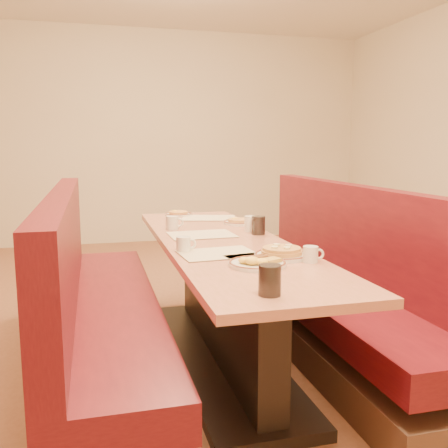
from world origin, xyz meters
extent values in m
plane|color=#9E6647|center=(0.00, 0.00, 0.00)|extent=(8.00, 8.00, 0.00)
cube|color=beige|center=(0.00, 4.00, 1.40)|extent=(6.00, 0.04, 2.80)
cube|color=black|center=(0.00, 0.00, 0.03)|extent=(0.55, 1.88, 0.06)
cube|color=black|center=(0.00, 0.00, 0.35)|extent=(0.15, 1.75, 0.71)
cube|color=#CD725F|center=(0.00, 0.00, 0.73)|extent=(0.70, 2.50, 0.04)
cube|color=#4C3326|center=(-0.68, 0.00, 0.10)|extent=(0.55, 2.50, 0.20)
cube|color=#601016|center=(-0.68, 0.00, 0.37)|extent=(0.55, 2.50, 0.16)
cube|color=#601016|center=(-0.89, 0.00, 0.75)|extent=(0.12, 2.50, 0.60)
cube|color=#4C3326|center=(0.68, 0.00, 0.10)|extent=(0.55, 2.50, 0.20)
cube|color=#601016|center=(0.68, 0.00, 0.37)|extent=(0.55, 2.50, 0.16)
cube|color=#601016|center=(0.89, 0.00, 0.75)|extent=(0.12, 2.50, 0.60)
cube|color=beige|center=(-0.12, -0.35, 0.75)|extent=(0.40, 0.32, 0.00)
cube|color=beige|center=(0.08, -0.51, 0.75)|extent=(0.38, 0.31, 0.00)
cube|color=beige|center=(-0.09, 0.20, 0.75)|extent=(0.40, 0.31, 0.00)
cube|color=beige|center=(0.12, 0.89, 0.75)|extent=(0.46, 0.39, 0.00)
cylinder|color=silver|center=(0.17, -0.51, 0.76)|extent=(0.27, 0.27, 0.02)
torus|color=brown|center=(0.17, -0.51, 0.77)|extent=(0.27, 0.27, 0.01)
cylinder|color=#B77541|center=(0.17, -0.51, 0.78)|extent=(0.20, 0.20, 0.02)
cylinder|color=#B77541|center=(0.17, -0.51, 0.79)|extent=(0.19, 0.19, 0.02)
cylinder|color=beige|center=(0.21, -0.49, 0.81)|extent=(0.03, 0.03, 0.01)
cylinder|color=beige|center=(0.15, -0.47, 0.81)|extent=(0.03, 0.03, 0.01)
cylinder|color=beige|center=(0.12, -0.52, 0.81)|extent=(0.03, 0.03, 0.01)
cylinder|color=beige|center=(0.18, -0.55, 0.81)|extent=(0.03, 0.03, 0.01)
cylinder|color=silver|center=(-0.01, -0.64, 0.76)|extent=(0.27, 0.27, 0.02)
torus|color=brown|center=(-0.01, -0.64, 0.77)|extent=(0.26, 0.26, 0.01)
ellipsoid|color=yellow|center=(-0.04, -0.68, 0.79)|extent=(0.07, 0.07, 0.04)
ellipsoid|color=yellow|center=(0.00, -0.70, 0.78)|extent=(0.06, 0.06, 0.03)
ellipsoid|color=yellow|center=(-0.07, -0.65, 0.78)|extent=(0.05, 0.05, 0.03)
cylinder|color=brown|center=(0.02, -0.62, 0.78)|extent=(0.09, 0.07, 0.02)
cylinder|color=brown|center=(0.01, -0.59, 0.78)|extent=(0.09, 0.07, 0.02)
cube|color=gold|center=(0.06, -0.66, 0.78)|extent=(0.10, 0.08, 0.02)
cylinder|color=silver|center=(0.27, 0.57, 0.76)|extent=(0.23, 0.23, 0.02)
torus|color=brown|center=(0.27, 0.57, 0.77)|extent=(0.23, 0.23, 0.01)
cylinder|color=#E48F50|center=(0.27, 0.57, 0.78)|extent=(0.16, 0.16, 0.02)
ellipsoid|color=yellow|center=(0.24, 0.59, 0.78)|extent=(0.05, 0.05, 0.02)
cylinder|color=silver|center=(-0.08, 1.10, 0.76)|extent=(0.21, 0.21, 0.02)
torus|color=brown|center=(-0.08, 1.10, 0.77)|extent=(0.21, 0.21, 0.01)
cylinder|color=#E48F50|center=(-0.08, 1.10, 0.77)|extent=(0.15, 0.15, 0.02)
ellipsoid|color=yellow|center=(-0.11, 1.12, 0.78)|extent=(0.04, 0.04, 0.02)
cylinder|color=silver|center=(0.26, -0.64, 0.79)|extent=(0.07, 0.07, 0.08)
torus|color=silver|center=(0.30, -0.64, 0.79)|extent=(0.06, 0.02, 0.05)
cylinder|color=black|center=(0.26, -0.64, 0.82)|extent=(0.06, 0.06, 0.01)
cylinder|color=silver|center=(-0.28, -0.25, 0.79)|extent=(0.07, 0.07, 0.08)
torus|color=silver|center=(-0.24, -0.25, 0.79)|extent=(0.06, 0.01, 0.06)
cylinder|color=black|center=(-0.28, -0.25, 0.82)|extent=(0.06, 0.06, 0.01)
cylinder|color=silver|center=(0.26, 0.25, 0.80)|extent=(0.09, 0.09, 0.10)
torus|color=silver|center=(0.30, 0.26, 0.80)|extent=(0.07, 0.03, 0.07)
cylinder|color=black|center=(0.26, 0.25, 0.84)|extent=(0.08, 0.08, 0.01)
cylinder|color=silver|center=(-0.23, 0.45, 0.79)|extent=(0.08, 0.08, 0.09)
torus|color=silver|center=(-0.18, 0.45, 0.79)|extent=(0.06, 0.02, 0.06)
cylinder|color=black|center=(-0.23, 0.45, 0.83)|extent=(0.07, 0.07, 0.01)
cylinder|color=black|center=(-0.11, -1.09, 0.81)|extent=(0.08, 0.08, 0.11)
cylinder|color=silver|center=(-0.11, -1.09, 0.81)|extent=(0.08, 0.08, 0.12)
cylinder|color=black|center=(0.26, 0.14, 0.81)|extent=(0.08, 0.08, 0.11)
cylinder|color=silver|center=(0.26, 0.14, 0.81)|extent=(0.08, 0.08, 0.11)
camera|label=1|loc=(-0.72, -2.76, 1.30)|focal=40.00mm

